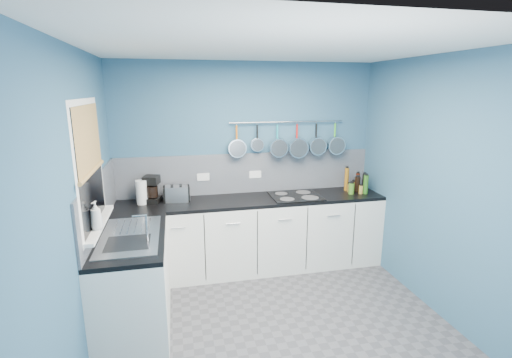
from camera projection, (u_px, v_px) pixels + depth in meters
name	position (u px, v px, depth m)	size (l,w,h in m)	color
floor	(278.00, 326.00, 3.51)	(3.20, 3.00, 0.02)	#47474C
ceiling	(283.00, 45.00, 2.92)	(3.20, 3.00, 0.02)	white
wall_back	(247.00, 165.00, 4.65)	(3.20, 0.02, 2.50)	#2E5773
wall_front	(368.00, 286.00, 1.78)	(3.20, 0.02, 2.50)	#2E5773
wall_left	(81.00, 211.00, 2.88)	(0.02, 3.00, 2.50)	#2E5773
wall_right	(442.00, 188.00, 3.56)	(0.02, 3.00, 2.50)	#2E5773
backsplash_back	(247.00, 173.00, 4.65)	(3.20, 0.02, 0.50)	gray
backsplash_left	(99.00, 201.00, 3.48)	(0.02, 1.80, 0.50)	gray
cabinet_run_back	(252.00, 235.00, 4.55)	(3.20, 0.60, 0.86)	silver
worktop_back	(252.00, 200.00, 4.44)	(3.20, 0.60, 0.04)	black
cabinet_run_left	(134.00, 283.00, 3.42)	(0.60, 1.20, 0.86)	silver
worktop_left	(130.00, 238.00, 3.32)	(0.60, 1.20, 0.04)	black
window_frame	(90.00, 166.00, 3.10)	(0.01, 1.00, 1.10)	white
window_glass	(90.00, 166.00, 3.10)	(0.01, 0.90, 1.00)	black
bamboo_blind	(88.00, 139.00, 3.05)	(0.01, 0.90, 0.55)	#A57241
window_sill	(99.00, 224.00, 3.23)	(0.10, 0.98, 0.03)	white
sink_unit	(130.00, 235.00, 3.31)	(0.50, 0.95, 0.01)	silver
mixer_tap	(147.00, 228.00, 3.14)	(0.12, 0.08, 0.26)	silver
socket_left	(203.00, 177.00, 4.53)	(0.15, 0.01, 0.09)	white
socket_right	(255.00, 174.00, 4.67)	(0.15, 0.01, 0.09)	white
pot_rail	(287.00, 122.00, 4.57)	(0.02, 0.02, 1.45)	silver
soap_bottle_a	(96.00, 215.00, 3.03)	(0.09, 0.09, 0.24)	white
soap_bottle_b	(97.00, 219.00, 3.05)	(0.08, 0.08, 0.17)	white
paper_towel	(142.00, 192.00, 4.20)	(0.12, 0.12, 0.27)	white
coffee_maker	(152.00, 189.00, 4.26)	(0.17, 0.19, 0.31)	black
toaster	(177.00, 194.00, 4.32)	(0.28, 0.16, 0.18)	silver
canister	(186.00, 196.00, 4.32)	(0.09, 0.09, 0.13)	silver
hob	(295.00, 196.00, 4.52)	(0.59, 0.52, 0.01)	black
pan_0	(237.00, 140.00, 4.48)	(0.22, 0.08, 0.41)	silver
pan_1	(257.00, 137.00, 4.53)	(0.16, 0.06, 0.35)	silver
pan_2	(277.00, 139.00, 4.59)	(0.23, 0.13, 0.42)	silver
pan_3	(297.00, 140.00, 4.64)	(0.26, 0.12, 0.45)	silver
pan_4	(316.00, 138.00, 4.69)	(0.23, 0.12, 0.42)	silver
pan_5	(335.00, 138.00, 4.75)	(0.23, 0.11, 0.42)	silver
condiment_0	(358.00, 181.00, 4.83)	(0.05, 0.05, 0.21)	#4C190C
condiment_1	(354.00, 186.00, 4.82)	(0.07, 0.07, 0.11)	brown
condiment_2	(347.00, 179.00, 4.77)	(0.05, 0.05, 0.29)	#8C5914
condiment_3	(364.00, 183.00, 4.74)	(0.05, 0.05, 0.23)	black
condiment_4	(357.00, 184.00, 4.71)	(0.07, 0.07, 0.20)	black
condiment_5	(349.00, 188.00, 4.72)	(0.06, 0.06, 0.10)	brown
condiment_6	(366.00, 184.00, 4.63)	(0.06, 0.06, 0.24)	#265919
condiment_7	(361.00, 190.00, 4.64)	(0.05, 0.05, 0.10)	olive
condiment_8	(351.00, 189.00, 4.62)	(0.07, 0.07, 0.14)	#3F721E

